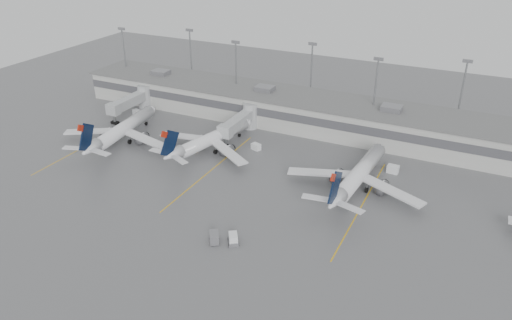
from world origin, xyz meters
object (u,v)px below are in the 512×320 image
at_px(jet_mid_right, 358,175).
at_px(jet_mid_left, 210,139).
at_px(baggage_tug, 233,240).
at_px(jet_far_left, 122,130).

bearing_deg(jet_mid_right, jet_mid_left, -179.72).
bearing_deg(jet_mid_left, baggage_tug, -40.15).
height_order(jet_far_left, jet_mid_left, jet_far_left).
distance_m(jet_mid_left, baggage_tug, 38.75).
bearing_deg(jet_mid_right, baggage_tug, -112.85).
bearing_deg(baggage_tug, jet_far_left, 117.58).
bearing_deg(jet_far_left, baggage_tug, -36.20).
relative_size(jet_mid_left, baggage_tug, 9.45).
relative_size(jet_mid_left, jet_mid_right, 0.92).
distance_m(jet_mid_right, baggage_tug, 32.16).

